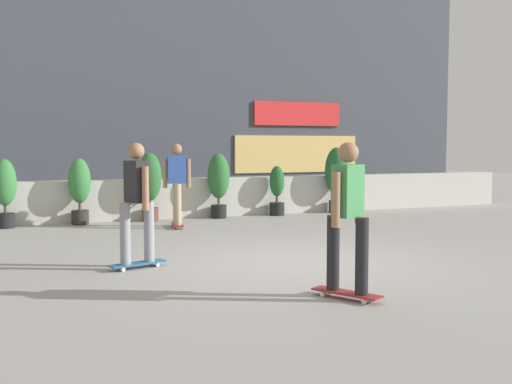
% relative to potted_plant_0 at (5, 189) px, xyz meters
% --- Properties ---
extents(ground_plane, '(48.00, 48.00, 0.00)m').
position_rel_potted_plant_0_xyz_m(ground_plane, '(3.78, -5.55, -0.79)').
color(ground_plane, '#9E9B96').
extents(planter_wall, '(18.00, 0.40, 0.90)m').
position_rel_potted_plant_0_xyz_m(planter_wall, '(3.78, 0.45, -0.34)').
color(planter_wall, beige).
rests_on(planter_wall, ground).
extents(building_backdrop, '(20.00, 2.08, 6.50)m').
position_rel_potted_plant_0_xyz_m(building_backdrop, '(3.79, 4.45, 2.46)').
color(building_backdrop, '#424751').
rests_on(building_backdrop, ground).
extents(potted_plant_0, '(0.46, 0.46, 1.39)m').
position_rel_potted_plant_0_xyz_m(potted_plant_0, '(0.00, 0.00, 0.00)').
color(potted_plant_0, black).
rests_on(potted_plant_0, ground).
extents(potted_plant_1, '(0.46, 0.46, 1.39)m').
position_rel_potted_plant_0_xyz_m(potted_plant_1, '(1.45, 0.00, 0.00)').
color(potted_plant_1, '#2D2823').
rests_on(potted_plant_1, ground).
extents(potted_plant_2, '(0.51, 0.51, 1.50)m').
position_rel_potted_plant_0_xyz_m(potted_plant_2, '(2.94, 0.00, 0.08)').
color(potted_plant_2, brown).
rests_on(potted_plant_2, ground).
extents(potted_plant_3, '(0.50, 0.50, 1.48)m').
position_rel_potted_plant_0_xyz_m(potted_plant_3, '(4.53, -0.00, 0.07)').
color(potted_plant_3, black).
rests_on(potted_plant_3, ground).
extents(potted_plant_4, '(0.36, 0.36, 1.17)m').
position_rel_potted_plant_0_xyz_m(potted_plant_4, '(5.99, 0.00, -0.18)').
color(potted_plant_4, black).
rests_on(potted_plant_4, ground).
extents(potted_plant_5, '(0.57, 0.57, 1.61)m').
position_rel_potted_plant_0_xyz_m(potted_plant_5, '(7.60, 0.00, 0.15)').
color(potted_plant_5, '#2D2823').
rests_on(potted_plant_5, ground).
extents(skater_foreground, '(0.55, 0.80, 1.70)m').
position_rel_potted_plant_0_xyz_m(skater_foreground, '(3.36, -7.65, 0.15)').
color(skater_foreground, maroon).
rests_on(skater_foreground, ground).
extents(skater_far_right, '(0.55, 0.82, 1.70)m').
position_rel_potted_plant_0_xyz_m(skater_far_right, '(3.21, -1.24, 0.15)').
color(skater_far_right, maroon).
rests_on(skater_far_right, ground).
extents(skater_by_wall_right, '(0.82, 0.54, 1.70)m').
position_rel_potted_plant_0_xyz_m(skater_by_wall_right, '(1.61, -5.11, 0.15)').
color(skater_by_wall_right, '#266699').
rests_on(skater_by_wall_right, ground).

